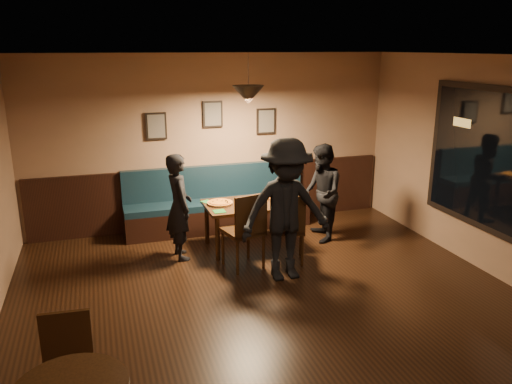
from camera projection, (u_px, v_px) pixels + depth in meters
The scene contains 26 objects.
floor at pixel (289, 327), 5.44m from camera, with size 7.00×7.00×0.00m, color black.
ceiling at pixel (295, 56), 4.67m from camera, with size 7.00×7.00×0.00m, color silver.
wall_back at pixel (213, 142), 8.26m from camera, with size 6.00×6.00×0.00m, color #8C704F.
wainscot at pixel (215, 195), 8.48m from camera, with size 5.88×0.06×1.00m, color black.
booth_bench at pixel (218, 200), 8.23m from camera, with size 3.00×0.60×1.00m, color #0F232D, non-canonical shape.
window_frame at pixel (498, 162), 6.35m from camera, with size 0.06×2.56×1.86m, color black.
window_glass at pixel (496, 162), 6.34m from camera, with size 2.40×2.40×0.00m, color black.
picture_left at pixel (156, 126), 7.89m from camera, with size 0.32×0.04×0.42m, color black.
picture_center at pixel (213, 114), 8.11m from camera, with size 0.32×0.04×0.42m, color black.
picture_right at pixel (266, 121), 8.41m from camera, with size 0.32×0.04×0.42m, color black.
pendant_lamp at pixel (248, 95), 7.00m from camera, with size 0.44×0.44×0.25m, color black.
dining_table at pixel (249, 225), 7.53m from camera, with size 1.28×0.82×0.69m, color black.
chair_near_left at pixel (243, 229), 6.81m from camera, with size 0.47×0.47×1.06m, color black, non-canonical shape.
chair_near_right at pixel (288, 227), 7.00m from camera, with size 0.44×0.44×1.00m, color black, non-canonical shape.
diner_left at pixel (179, 207), 7.05m from camera, with size 0.55×0.36×1.50m, color black.
diner_right at pixel (321, 193), 7.72m from camera, with size 0.73×0.57×1.50m, color black.
diner_front at pixel (286, 210), 6.38m from camera, with size 1.18×0.68×1.83m, color black.
pizza_a at pixel (220, 203), 7.38m from camera, with size 0.37×0.37×0.04m, color orange.
pizza_b at pixel (251, 206), 7.24m from camera, with size 0.33×0.33×0.04m, color #BF5B24.
pizza_c at pixel (273, 196), 7.72m from camera, with size 0.34×0.34×0.04m, color orange.
soda_glass at pixel (294, 200), 7.35m from camera, with size 0.07×0.07×0.15m, color black.
tabasco_bottle at pixel (286, 197), 7.50m from camera, with size 0.03×0.03×0.12m, color maroon.
napkin_a at pixel (207, 202), 7.50m from camera, with size 0.14×0.14×0.01m, color #1D6F31.
napkin_b at pixel (219, 211), 7.05m from camera, with size 0.16×0.16×0.01m, color #1B6822.
cutlery_set at pixel (252, 211), 7.06m from camera, with size 0.02×0.18×0.00m, color silver.
cafe_chair_far at pixel (67, 374), 3.94m from camera, with size 0.39×0.39×0.89m, color black, non-canonical shape.
Camera 1 is at (-1.80, -4.50, 2.89)m, focal length 35.73 mm.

